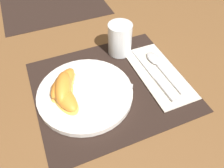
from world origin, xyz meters
The scene contains 12 objects.
ground_plane centered at (0.00, 0.00, 0.00)m, with size 3.00×3.00×0.00m, color brown.
placemat centered at (0.00, 0.00, 0.00)m, with size 0.41×0.36×0.00m.
placemat_far centered at (-0.05, 0.53, 0.00)m, with size 0.41×0.36×0.00m.
plate centered at (-0.08, -0.01, 0.01)m, with size 0.25×0.25×0.02m.
juice_glass centered at (0.08, 0.12, 0.05)m, with size 0.07×0.07×0.10m.
napkin centered at (0.14, -0.01, 0.01)m, with size 0.11×0.25×0.00m.
knife centered at (0.13, -0.01, 0.01)m, with size 0.02×0.22×0.01m.
spoon centered at (0.16, 0.02, 0.01)m, with size 0.03×0.18×0.01m.
fork centered at (-0.05, 0.02, 0.02)m, with size 0.18×0.12×0.00m.
citrus_wedge_0 centered at (-0.12, 0.03, 0.04)m, with size 0.11×0.11×0.04m.
citrus_wedge_1 centered at (-0.13, 0.01, 0.04)m, with size 0.08×0.11×0.05m.
citrus_wedge_2 centered at (-0.13, -0.02, 0.03)m, with size 0.07×0.12×0.03m.
Camera 1 is at (-0.15, -0.37, 0.45)m, focal length 35.00 mm.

